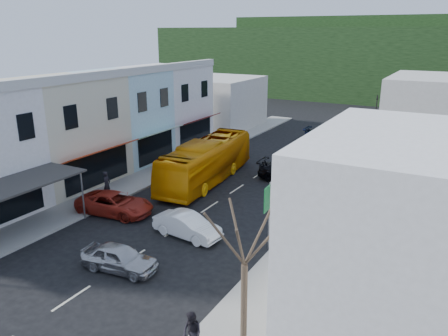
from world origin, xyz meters
TOP-DOWN VIEW (x-y plane):
  - ground at (0.00, 0.00)m, footprint 120.00×120.00m
  - sidewalk_left at (-7.50, 10.00)m, footprint 3.00×52.00m
  - sidewalk_right at (7.50, 10.00)m, footprint 3.00×52.00m
  - shopfront_row at (-12.49, 5.00)m, footprint 8.25×30.00m
  - right_building at (13.50, -4.00)m, footprint 8.00×9.00m
  - distant_block_left at (-12.00, 27.00)m, footprint 8.00×10.00m
  - distant_block_right at (11.00, 30.00)m, footprint 8.00×12.00m
  - hillside at (-1.45, 65.09)m, footprint 80.00×26.00m
  - bus at (-2.91, 8.50)m, footprint 3.55×11.78m
  - car_silver at (0.24, -5.12)m, footprint 4.57×2.28m
  - car_white at (1.13, -0.42)m, footprint 4.57×2.25m
  - car_red at (-4.78, 0.10)m, footprint 4.80×2.47m
  - car_black_near at (3.01, 11.53)m, footprint 4.51×1.87m
  - car_navy_mid at (2.74, 17.91)m, footprint 4.42×1.86m
  - car_navy_far at (2.36, 24.74)m, footprint 4.52×1.90m
  - pedestrian_left at (-7.05, 1.83)m, footprint 0.52×0.67m
  - pedestrian_right at (6.64, -8.45)m, footprint 0.80×0.63m
  - direction_sign at (5.80, 0.46)m, footprint 0.39×1.74m
  - street_tree at (7.94, -6.93)m, footprint 3.35×3.35m
  - traffic_signal at (5.80, 29.61)m, footprint 0.62×1.03m

SIDE VIEW (x-z plane):
  - ground at x=0.00m, z-range 0.00..0.00m
  - sidewalk_left at x=-7.50m, z-range 0.00..0.15m
  - sidewalk_right at x=7.50m, z-range 0.00..0.15m
  - car_silver at x=0.24m, z-range 0.00..1.40m
  - car_white at x=1.13m, z-range 0.00..1.40m
  - car_red at x=-4.78m, z-range 0.00..1.40m
  - car_black_near at x=3.01m, z-range 0.00..1.40m
  - car_navy_mid at x=2.74m, z-range 0.00..1.40m
  - car_navy_far at x=2.36m, z-range 0.00..1.40m
  - pedestrian_left at x=-7.05m, z-range 0.15..1.85m
  - pedestrian_right at x=6.64m, z-range 0.15..1.85m
  - bus at x=-2.91m, z-range 0.00..3.10m
  - direction_sign at x=5.80m, z-range 0.00..3.82m
  - traffic_signal at x=5.80m, z-range 0.00..4.78m
  - distant_block_left at x=-12.00m, z-range 0.00..6.00m
  - street_tree at x=7.94m, z-range 0.00..6.67m
  - distant_block_right at x=11.00m, z-range 0.00..7.00m
  - shopfront_row at x=-12.49m, z-range 0.00..8.00m
  - right_building at x=13.50m, z-range 0.00..8.00m
  - hillside at x=-1.45m, z-range -0.27..13.73m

